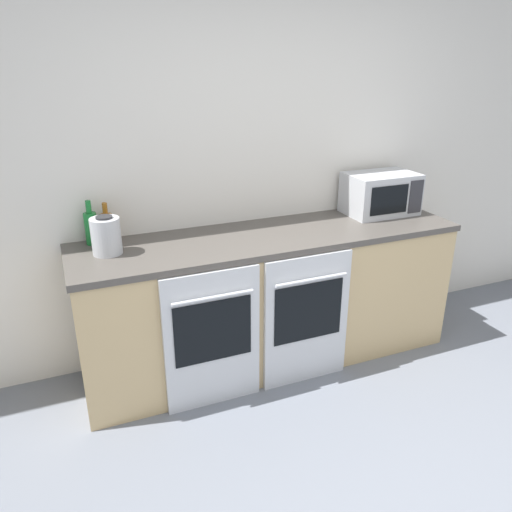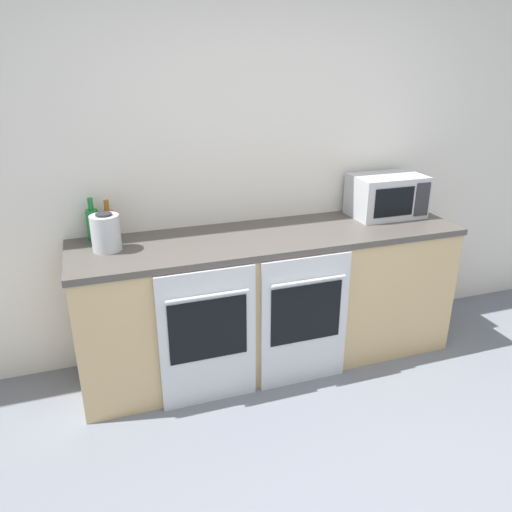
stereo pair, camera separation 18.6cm
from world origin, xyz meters
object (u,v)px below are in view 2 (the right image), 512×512
(oven_right, at_px, (305,321))
(bottle_amber, at_px, (109,224))
(oven_left, at_px, (208,338))
(kettle, at_px, (106,233))
(bottle_green, at_px, (93,224))
(microwave, at_px, (386,196))

(oven_right, height_order, bottle_amber, bottle_amber)
(oven_right, relative_size, bottle_amber, 3.50)
(oven_left, height_order, oven_right, same)
(kettle, bearing_deg, bottle_green, 107.93)
(bottle_amber, bearing_deg, oven_right, -27.76)
(bottle_amber, bearing_deg, oven_left, -50.73)
(oven_left, xyz_separation_m, kettle, (-0.49, 0.38, 0.58))
(oven_right, distance_m, microwave, 1.11)
(oven_left, xyz_separation_m, microwave, (1.42, 0.45, 0.62))
(oven_left, xyz_separation_m, oven_right, (0.62, 0.00, 0.00))
(bottle_amber, height_order, bottle_green, bottle_green)
(oven_left, distance_m, bottle_amber, 0.93)
(kettle, bearing_deg, microwave, 2.10)
(oven_right, height_order, bottle_green, bottle_green)
(oven_left, bearing_deg, bottle_green, 133.96)
(oven_right, relative_size, microwave, 1.77)
(oven_left, relative_size, bottle_amber, 3.50)
(oven_right, bearing_deg, bottle_amber, 152.24)
(oven_left, bearing_deg, microwave, 17.61)
(kettle, bearing_deg, oven_left, -37.64)
(oven_left, relative_size, microwave, 1.77)
(oven_left, height_order, bottle_green, bottle_green)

